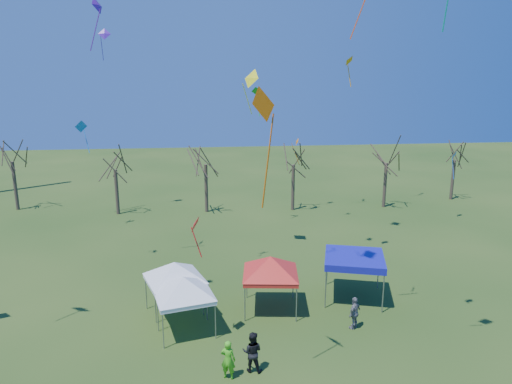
% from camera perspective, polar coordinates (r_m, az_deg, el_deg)
% --- Properties ---
extents(ground, '(140.00, 140.00, 0.00)m').
position_cam_1_polar(ground, '(22.28, 1.44, -19.68)').
color(ground, '#254415').
rests_on(ground, ground).
extents(tree_0, '(3.83, 3.83, 8.44)m').
position_cam_1_polar(tree_0, '(49.58, -28.40, 5.30)').
color(tree_0, '#3D2D21').
rests_on(tree_0, ground).
extents(tree_1, '(3.42, 3.42, 7.54)m').
position_cam_1_polar(tree_1, '(44.28, -17.33, 4.60)').
color(tree_1, '#3D2D21').
rests_on(tree_1, ground).
extents(tree_2, '(3.71, 3.71, 8.18)m').
position_cam_1_polar(tree_2, '(43.22, -6.37, 5.59)').
color(tree_2, '#3D2D21').
rests_on(tree_2, ground).
extents(tree_3, '(3.59, 3.59, 7.91)m').
position_cam_1_polar(tree_3, '(43.81, 4.74, 5.46)').
color(tree_3, '#3D2D21').
rests_on(tree_3, ground).
extents(tree_4, '(3.58, 3.58, 7.89)m').
position_cam_1_polar(tree_4, '(46.55, 16.12, 5.42)').
color(tree_4, '#3D2D21').
rests_on(tree_4, ground).
extents(tree_5, '(3.39, 3.39, 7.46)m').
position_cam_1_polar(tree_5, '(52.19, 23.73, 5.27)').
color(tree_5, '#3D2D21').
rests_on(tree_5, ground).
extents(tent_white_west, '(3.72, 3.72, 3.47)m').
position_cam_1_polar(tent_white_west, '(24.70, -10.18, -9.07)').
color(tent_white_west, gray).
rests_on(tent_white_west, ground).
extents(tent_white_mid, '(3.72, 3.72, 3.37)m').
position_cam_1_polar(tent_white_mid, '(23.11, -9.10, -10.88)').
color(tent_white_mid, gray).
rests_on(tent_white_mid, ground).
extents(tent_red, '(4.02, 4.02, 3.58)m').
position_cam_1_polar(tent_red, '(24.83, 1.83, -8.50)').
color(tent_red, gray).
rests_on(tent_red, ground).
extents(tent_blue, '(4.10, 4.10, 2.59)m').
position_cam_1_polar(tent_blue, '(26.88, 12.19, -8.22)').
color(tent_blue, gray).
rests_on(tent_blue, ground).
extents(person_dark, '(1.04, 0.91, 1.83)m').
position_cam_1_polar(person_dark, '(20.78, -0.47, -19.35)').
color(person_dark, black).
rests_on(person_dark, ground).
extents(person_green, '(0.74, 0.62, 1.75)m').
position_cam_1_polar(person_green, '(20.42, -3.51, -20.18)').
color(person_green, '#49BB1E').
rests_on(person_green, ground).
extents(person_grey, '(1.02, 0.98, 1.71)m').
position_cam_1_polar(person_grey, '(24.37, 12.22, -14.55)').
color(person_grey, slate).
rests_on(person_grey, ground).
extents(kite_5, '(1.07, 1.41, 4.43)m').
position_cam_1_polar(kite_5, '(16.56, 1.03, 10.77)').
color(kite_5, '#DD5C0B').
rests_on(kite_5, ground).
extents(kite_7, '(1.00, 1.18, 3.16)m').
position_cam_1_polar(kite_7, '(30.79, -19.22, 21.10)').
color(kite_7, '#6117A7').
rests_on(kite_7, ground).
extents(kite_2, '(1.14, 0.63, 2.78)m').
position_cam_1_polar(kite_2, '(44.48, -18.44, 18.22)').
color(kite_2, '#4C18AC').
rests_on(kite_2, ground).
extents(kite_18, '(0.91, 0.91, 1.97)m').
position_cam_1_polar(kite_18, '(30.62, 11.54, 15.72)').
color(kite_18, orange).
rests_on(kite_18, ground).
extents(kite_19, '(1.05, 0.89, 2.38)m').
position_cam_1_polar(kite_19, '(37.88, 0.11, 12.42)').
color(kite_19, '#17991F').
rests_on(kite_19, ground).
extents(kite_12, '(0.87, 0.86, 2.57)m').
position_cam_1_polar(kite_12, '(43.78, 23.48, 4.17)').
color(kite_12, blue).
rests_on(kite_12, ground).
extents(kite_13, '(1.07, 1.00, 2.69)m').
position_cam_1_polar(kite_13, '(39.67, -21.03, 7.62)').
color(kite_13, blue).
rests_on(kite_13, ground).
extents(kite_1, '(0.68, 1.01, 2.10)m').
position_cam_1_polar(kite_1, '(20.73, -7.68, -4.09)').
color(kite_1, red).
rests_on(kite_1, ground).
extents(kite_11, '(1.39, 1.58, 3.11)m').
position_cam_1_polar(kite_11, '(31.43, -0.64, 14.01)').
color(kite_11, '#FDF71A').
rests_on(kite_11, ground).
extents(kite_22, '(0.85, 0.82, 2.70)m').
position_cam_1_polar(kite_22, '(42.62, 5.11, 6.17)').
color(kite_22, orange).
rests_on(kite_22, ground).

